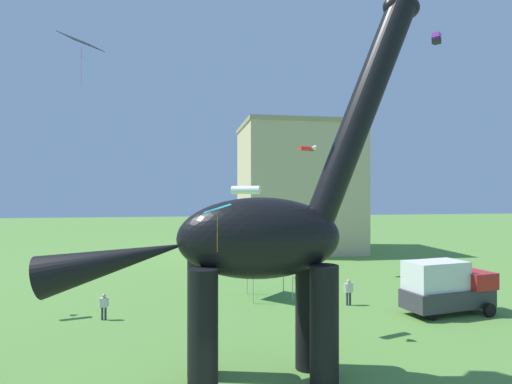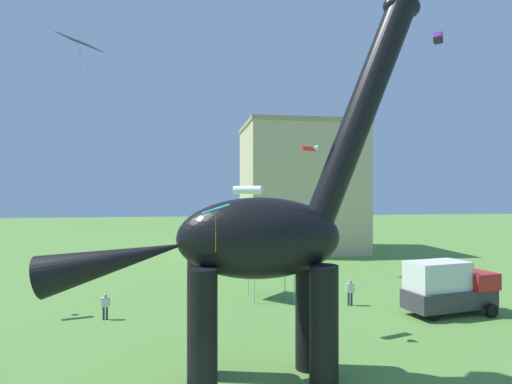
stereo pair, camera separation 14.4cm
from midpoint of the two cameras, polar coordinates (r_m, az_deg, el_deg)
dinosaur_sculpture at (r=16.34m, az=0.04°, el=-6.24°), size 14.82×3.14×15.49m
parked_box_truck at (r=28.64m, az=24.15°, el=-11.58°), size 5.88×3.06×3.20m
person_strolling_adult at (r=26.68m, az=-20.02°, el=-14.05°), size 0.56×0.25×1.51m
person_near_flyer at (r=28.86m, az=12.26°, el=-12.76°), size 0.63×0.28×1.69m
festival_canopy_tent at (r=29.86m, az=1.64°, el=-9.36°), size 3.15×3.15×3.00m
kite_mid_right at (r=13.11m, az=-22.85°, el=18.18°), size 1.19×1.26×1.38m
kite_near_high at (r=12.05m, az=-5.60°, el=-2.30°), size 0.85×1.12×1.36m
kite_mid_center at (r=29.81m, az=23.07°, el=18.55°), size 0.62×0.62×0.63m
kite_high_left at (r=38.11m, az=6.97°, el=5.88°), size 1.61×1.57×0.46m
kite_drifting at (r=22.02m, az=6.57°, el=-2.86°), size 1.67×1.59×0.47m
kite_trailing at (r=36.82m, az=-1.33°, el=0.28°), size 2.59×2.63×0.75m
background_building_block at (r=53.98m, az=5.60°, el=0.61°), size 14.33×12.47×16.02m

